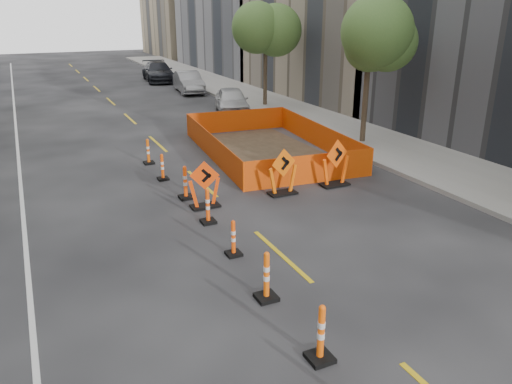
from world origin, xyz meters
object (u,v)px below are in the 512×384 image
channelizer_5 (208,206)px  channelizer_7 (162,167)px  channelizer_6 (185,182)px  chevron_sign_left (204,184)px  parked_car_far (158,72)px  channelizer_2 (321,333)px  chevron_sign_right (336,163)px  parked_car_mid (189,82)px  channelizer_3 (266,276)px  channelizer_4 (233,238)px  channelizer_8 (148,151)px  chevron_sign_center (283,172)px  parked_car_near (232,101)px

channelizer_5 → channelizer_7: bearing=92.1°
channelizer_5 → channelizer_6: channelizer_6 is taller
chevron_sign_left → parked_car_far: (6.00, 28.16, 0.03)m
channelizer_2 → parked_car_far: parked_car_far is taller
chevron_sign_right → parked_car_mid: (1.72, 21.54, -0.09)m
channelizer_7 → chevron_sign_left: size_ratio=0.64×
parked_car_mid → parked_car_far: bearing=100.7°
channelizer_3 → chevron_sign_right: size_ratio=0.68×
channelizer_7 → channelizer_3: bearing=-90.7°
channelizer_2 → channelizer_3: 2.15m
channelizer_4 → channelizer_8: channelizer_8 is taller
chevron_sign_center → chevron_sign_right: size_ratio=0.95×
channelizer_5 → chevron_sign_right: bearing=12.6°
channelizer_7 → parked_car_far: bearing=75.5°
channelizer_2 → parked_car_far: bearing=79.5°
channelizer_7 → channelizer_6: bearing=-85.4°
channelizer_3 → channelizer_5: bearing=86.5°
parked_car_mid → chevron_sign_center: bearing=-93.3°
channelizer_2 → channelizer_5: channelizer_2 is taller
channelizer_5 → channelizer_4: bearing=-93.0°
channelizer_3 → channelizer_7: 8.61m
channelizer_2 → parked_car_far: 36.40m
channelizer_8 → chevron_sign_center: size_ratio=0.64×
channelizer_5 → channelizer_2: bearing=-92.4°
channelizer_6 → parked_car_mid: bearing=71.7°
channelizer_3 → channelizer_4: (0.15, 2.15, -0.09)m
channelizer_3 → chevron_sign_center: size_ratio=0.71×
channelizer_3 → channelizer_6: 6.47m
channelizer_2 → channelizer_7: bearing=89.4°
channelizer_7 → parked_car_far: size_ratio=0.18×
channelizer_3 → channelizer_8: (0.12, 10.77, -0.05)m
channelizer_2 → channelizer_8: channelizer_2 is taller
channelizer_4 → channelizer_7: size_ratio=0.98×
channelizer_2 → chevron_sign_center: (3.32, 7.61, 0.23)m
channelizer_4 → chevron_sign_left: 3.36m
channelizer_3 → channelizer_7: size_ratio=1.16×
parked_car_near → parked_car_far: (-0.36, 15.05, 0.04)m
channelizer_8 → parked_car_far: size_ratio=0.19×
chevron_sign_left → parked_car_mid: bearing=94.8°
channelizer_3 → parked_car_far: (6.59, 33.64, 0.22)m
channelizer_6 → channelizer_5: bearing=-90.5°
channelizer_8 → parked_car_near: parked_car_near is taller
chevron_sign_right → channelizer_3: bearing=-148.6°
channelizer_4 → chevron_sign_right: (5.20, 3.29, 0.35)m
channelizer_8 → chevron_sign_center: (3.18, -5.31, 0.28)m
chevron_sign_left → parked_car_near: size_ratio=0.34×
channelizer_5 → parked_car_mid: size_ratio=0.23×
chevron_sign_right → channelizer_5: bearing=178.4°
parked_car_far → channelizer_8: bearing=-100.0°
channelizer_7 → channelizer_5: bearing=-87.9°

